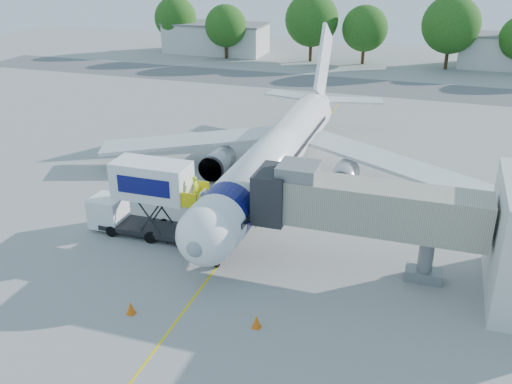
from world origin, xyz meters
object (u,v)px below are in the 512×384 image
(jet_bridge, at_px, (354,206))
(catering_hiloader, at_px, (145,199))
(aircraft, at_px, (278,153))
(ground_tug, at_px, (184,371))

(jet_bridge, relative_size, catering_hiloader, 1.64)
(aircraft, bearing_deg, ground_tug, -84.26)
(jet_bridge, height_order, catering_hiloader, jet_bridge)
(aircraft, relative_size, jet_bridge, 2.71)
(aircraft, xyz_separation_m, jet_bridge, (7.99, -11.12, 1.39))
(aircraft, height_order, jet_bridge, aircraft)
(aircraft, xyz_separation_m, ground_tug, (2.39, -23.76, -2.29))
(aircraft, height_order, ground_tug, aircraft)
(jet_bridge, height_order, ground_tug, jet_bridge)
(jet_bridge, relative_size, ground_tug, 4.12)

